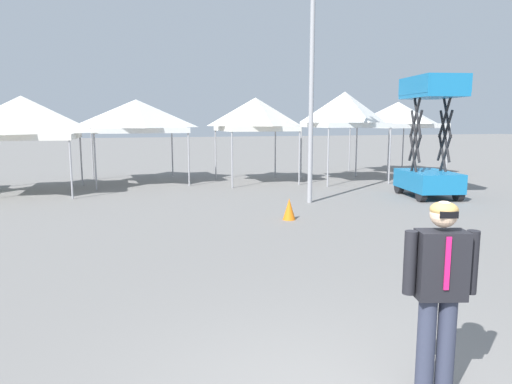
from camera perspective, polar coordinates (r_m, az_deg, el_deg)
canopy_tent_far_left at (r=17.73m, az=-26.39°, el=8.07°), size 3.54×3.54×3.28m
canopy_tent_far_right at (r=19.35m, az=-14.23°, el=8.89°), size 3.72×3.72×3.28m
canopy_tent_left_of_center at (r=18.92m, az=-0.05°, el=9.36°), size 2.84×2.84×3.36m
canopy_tent_right_of_center at (r=19.59m, az=10.66°, el=9.75°), size 2.78×2.78×3.61m
canopy_tent_behind_left at (r=23.10m, az=16.77°, el=8.90°), size 3.45×3.45×3.32m
scissor_lift at (r=16.20m, az=20.16°, el=3.53°), size 1.84×2.54×3.84m
person_foreground at (r=4.49m, az=21.29°, el=-10.45°), size 0.63×0.34×1.78m
light_pole_near_lift at (r=14.35m, az=6.80°, el=16.67°), size 0.36×0.36×7.85m
traffic_cone_near_barrier at (r=11.83m, az=4.03°, el=-2.07°), size 0.32×0.32×0.54m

